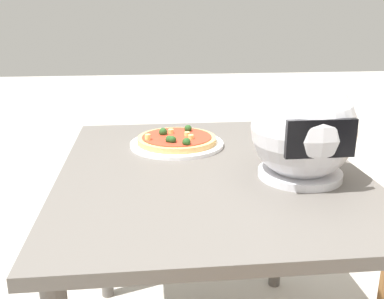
# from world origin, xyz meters

# --- Properties ---
(dining_table) EXTENTS (0.84, 1.03, 0.73)m
(dining_table) POSITION_xyz_m (0.00, 0.00, 0.64)
(dining_table) COLOR #5B5651
(dining_table) RESTS_ON ground
(pizza_plate) EXTENTS (0.31, 0.31, 0.01)m
(pizza_plate) POSITION_xyz_m (0.08, -0.22, 0.74)
(pizza_plate) COLOR white
(pizza_plate) RESTS_ON dining_table
(pizza) EXTENTS (0.26, 0.26, 0.04)m
(pizza) POSITION_xyz_m (0.08, -0.22, 0.75)
(pizza) COLOR tan
(pizza) RESTS_ON pizza_plate
(motorcycle_helmet) EXTENTS (0.27, 0.27, 0.27)m
(motorcycle_helmet) POSITION_xyz_m (-0.23, 0.11, 0.86)
(motorcycle_helmet) COLOR silver
(motorcycle_helmet) RESTS_ON dining_table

